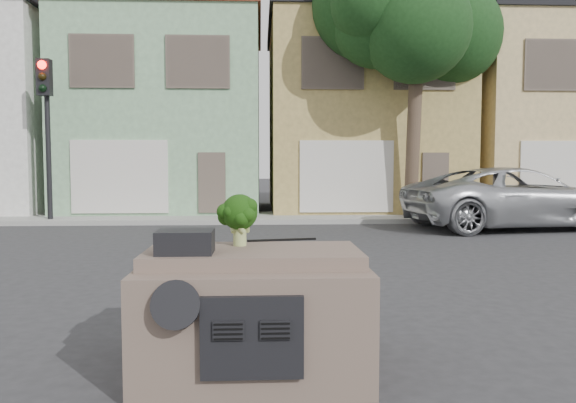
{
  "coord_description": "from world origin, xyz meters",
  "views": [
    {
      "loc": [
        0.07,
        -8.18,
        1.9
      ],
      "look_at": [
        0.49,
        0.5,
        1.3
      ],
      "focal_mm": 35.0,
      "sensor_mm": 36.0,
      "label": 1
    }
  ],
  "objects": [
    {
      "name": "instrument_hump",
      "position": [
        -0.58,
        -3.35,
        1.22
      ],
      "size": [
        0.48,
        0.38,
        0.2
      ],
      "primitive_type": "cube",
      "color": "black",
      "rests_on": "car_dashboard"
    },
    {
      "name": "townhouse_beige",
      "position": [
        11.5,
        14.5,
        3.77
      ],
      "size": [
        7.2,
        8.2,
        7.55
      ],
      "primitive_type": "cube",
      "color": "tan",
      "rests_on": "ground"
    },
    {
      "name": "silver_pickup",
      "position": [
        7.46,
        7.64,
        0.0
      ],
      "size": [
        6.72,
        3.76,
        1.78
      ],
      "primitive_type": "imported",
      "rotation": [
        0.0,
        0.0,
        1.7
      ],
      "color": "#AEB0B4",
      "rests_on": "ground"
    },
    {
      "name": "tree_near",
      "position": [
        5.0,
        9.8,
        4.25
      ],
      "size": [
        4.4,
        4.0,
        8.5
      ],
      "primitive_type": "cube",
      "color": "#173815",
      "rests_on": "ground"
    },
    {
      "name": "townhouse_mint",
      "position": [
        -3.5,
        14.5,
        3.77
      ],
      "size": [
        7.2,
        8.2,
        7.55
      ],
      "primitive_type": "cube",
      "color": "#82AF84",
      "rests_on": "ground"
    },
    {
      "name": "broccoli",
      "position": [
        -0.13,
        -2.92,
        1.37
      ],
      "size": [
        0.51,
        0.51,
        0.5
      ],
      "primitive_type": "cube",
      "rotation": [
        0.0,
        0.0,
        5.99
      ],
      "color": "black",
      "rests_on": "car_dashboard"
    },
    {
      "name": "ground_plane",
      "position": [
        0.0,
        0.0,
        0.0
      ],
      "size": [
        120.0,
        120.0,
        0.0
      ],
      "primitive_type": "plane",
      "color": "#303033",
      "rests_on": "ground"
    },
    {
      "name": "townhouse_tan",
      "position": [
        4.0,
        14.5,
        3.77
      ],
      "size": [
        7.2,
        8.2,
        7.55
      ],
      "primitive_type": "cube",
      "color": "tan",
      "rests_on": "ground"
    },
    {
      "name": "car_dashboard",
      "position": [
        0.0,
        -3.0,
        0.56
      ],
      "size": [
        2.0,
        1.8,
        1.12
      ],
      "primitive_type": "cube",
      "color": "brown",
      "rests_on": "ground"
    },
    {
      "name": "traffic_signal",
      "position": [
        -6.5,
        9.5,
        2.55
      ],
      "size": [
        0.4,
        0.4,
        5.1
      ],
      "primitive_type": "cube",
      "color": "black",
      "rests_on": "ground"
    },
    {
      "name": "wiper_arm",
      "position": [
        0.28,
        -2.62,
        1.13
      ],
      "size": [
        0.69,
        0.15,
        0.02
      ],
      "primitive_type": "cube",
      "rotation": [
        0.0,
        0.0,
        0.17
      ],
      "color": "black",
      "rests_on": "car_dashboard"
    },
    {
      "name": "sidewalk",
      "position": [
        0.0,
        10.5,
        0.07
      ],
      "size": [
        40.0,
        3.0,
        0.15
      ],
      "primitive_type": "cube",
      "color": "gray",
      "rests_on": "ground"
    }
  ]
}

